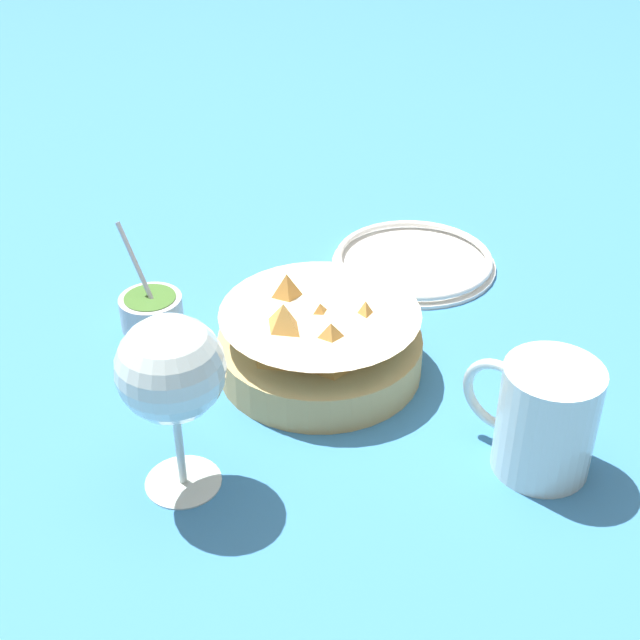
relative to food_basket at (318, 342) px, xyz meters
The scene contains 6 objects.
ground_plane 0.06m from the food_basket, 133.20° to the left, with size 4.00×4.00×0.00m, color teal.
food_basket is the anchor object (origin of this frame).
sauce_cup 0.19m from the food_basket, 15.64° to the left, with size 0.07×0.07×0.11m.
wine_glass 0.21m from the food_basket, 94.00° to the left, with size 0.09×0.09×0.16m.
beer_mug 0.23m from the food_basket, behind, with size 0.12×0.08×0.10m.
side_plate 0.24m from the food_basket, 78.82° to the right, with size 0.19×0.19×0.01m.
Camera 1 is at (-0.43, 0.51, 0.53)m, focal length 50.00 mm.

